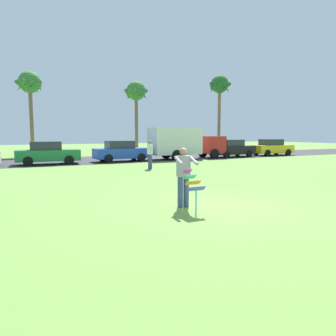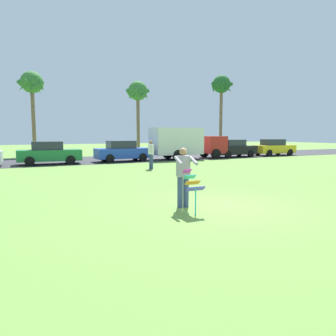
# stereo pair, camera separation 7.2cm
# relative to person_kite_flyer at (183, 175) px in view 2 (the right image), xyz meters

# --- Properties ---
(ground_plane) EXTENTS (120.00, 120.00, 0.00)m
(ground_plane) POSITION_rel_person_kite_flyer_xyz_m (1.18, -0.44, -0.95)
(ground_plane) COLOR olive
(road_strip) EXTENTS (120.00, 8.00, 0.01)m
(road_strip) POSITION_rel_person_kite_flyer_xyz_m (1.18, 17.83, -0.95)
(road_strip) COLOR #2D2D33
(road_strip) RESTS_ON ground
(person_kite_flyer) EXTENTS (0.63, 0.72, 1.73)m
(person_kite_flyer) POSITION_rel_person_kite_flyer_xyz_m (0.00, 0.00, 0.00)
(person_kite_flyer) COLOR #384772
(person_kite_flyer) RESTS_ON ground
(kite_held) EXTENTS (0.52, 0.64, 1.17)m
(kite_held) POSITION_rel_person_kite_flyer_xyz_m (-0.13, -0.75, -0.16)
(kite_held) COLOR #D83399
(kite_held) RESTS_ON ground
(parked_car_green) EXTENTS (4.26, 1.96, 1.60)m
(parked_car_green) POSITION_rel_person_kite_flyer_xyz_m (-2.26, 15.43, -0.18)
(parked_car_green) COLOR #1E7238
(parked_car_green) RESTS_ON ground
(parked_car_blue) EXTENTS (4.24, 1.92, 1.60)m
(parked_car_blue) POSITION_rel_person_kite_flyer_xyz_m (3.07, 15.43, -0.18)
(parked_car_blue) COLOR #2347B7
(parked_car_blue) RESTS_ON ground
(parked_truck_red_cab) EXTENTS (6.71, 2.14, 2.62)m
(parked_truck_red_cab) POSITION_rel_person_kite_flyer_xyz_m (8.57, 15.43, 0.46)
(parked_truck_red_cab) COLOR #B2231E
(parked_truck_red_cab) RESTS_ON ground
(parked_car_black) EXTENTS (4.25, 1.93, 1.60)m
(parked_car_black) POSITION_rel_person_kite_flyer_xyz_m (13.68, 15.43, -0.18)
(parked_car_black) COLOR black
(parked_car_black) RESTS_ON ground
(parked_car_yellow) EXTENTS (4.26, 1.95, 1.60)m
(parked_car_yellow) POSITION_rel_person_kite_flyer_xyz_m (18.56, 15.43, -0.18)
(parked_car_yellow) COLOR yellow
(parked_car_yellow) RESTS_ON ground
(palm_tree_right_near) EXTENTS (2.58, 2.71, 8.15)m
(palm_tree_right_near) POSITION_rel_person_kite_flyer_xyz_m (-2.68, 25.82, 5.82)
(palm_tree_right_near) COLOR brown
(palm_tree_right_near) RESTS_ON ground
(palm_tree_centre_far) EXTENTS (2.58, 2.71, 7.88)m
(palm_tree_centre_far) POSITION_rel_person_kite_flyer_xyz_m (7.98, 25.14, 5.56)
(palm_tree_centre_far) COLOR brown
(palm_tree_centre_far) RESTS_ON ground
(palm_tree_far_left) EXTENTS (2.58, 2.71, 9.04)m
(palm_tree_far_left) POSITION_rel_person_kite_flyer_xyz_m (17.89, 23.48, 6.63)
(palm_tree_far_left) COLOR brown
(palm_tree_far_left) RESTS_ON ground
(person_walker_near) EXTENTS (0.25, 0.57, 1.73)m
(person_walker_near) POSITION_rel_person_kite_flyer_xyz_m (3.04, 9.67, -0.02)
(person_walker_near) COLOR #384772
(person_walker_near) RESTS_ON ground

